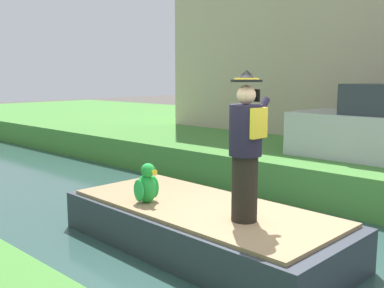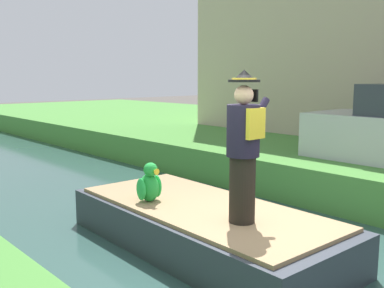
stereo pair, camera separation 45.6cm
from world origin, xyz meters
name	(u,v)px [view 1 (the left image)]	position (x,y,z in m)	size (l,w,h in m)	color
ground_plane	(262,276)	(0.00, 0.00, 0.00)	(80.00, 80.00, 0.00)	#4C4742
canal_water	(263,272)	(0.00, 0.00, 0.05)	(5.27, 48.00, 0.10)	#2D4C47
boat	(201,226)	(0.00, 1.04, 0.40)	(1.94, 4.26, 0.61)	#333842
person_pirate	(246,147)	(-0.13, 0.20, 1.64)	(0.61, 0.42, 1.85)	black
parrot_plush	(147,186)	(-0.44, 1.69, 0.95)	(0.36, 0.34, 0.57)	green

